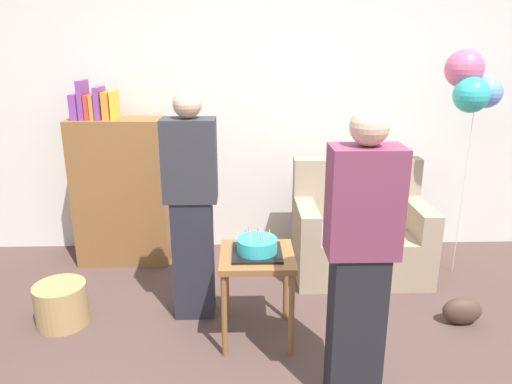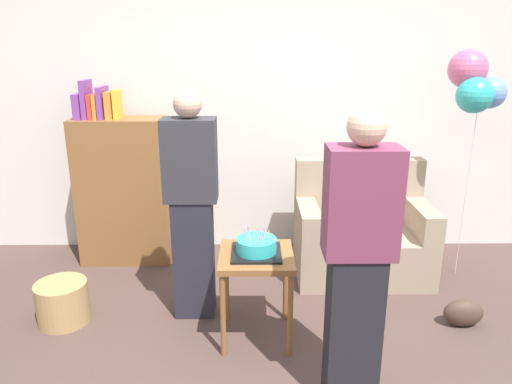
# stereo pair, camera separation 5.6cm
# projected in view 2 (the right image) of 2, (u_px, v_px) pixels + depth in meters

# --- Properties ---
(ground_plane) EXTENTS (8.00, 8.00, 0.00)m
(ground_plane) POSITION_uv_depth(u_px,v_px,m) (287.00, 379.00, 2.84)
(ground_plane) COLOR #4C3833
(wall_back) EXTENTS (6.00, 0.10, 2.70)m
(wall_back) POSITION_uv_depth(u_px,v_px,m) (274.00, 107.00, 4.40)
(wall_back) COLOR silver
(wall_back) RESTS_ON ground_plane
(couch) EXTENTS (1.10, 0.70, 0.96)m
(couch) POSITION_uv_depth(u_px,v_px,m) (361.00, 235.00, 4.08)
(couch) COLOR gray
(couch) RESTS_ON ground_plane
(bookshelf) EXTENTS (0.80, 0.36, 1.62)m
(bookshelf) POSITION_uv_depth(u_px,v_px,m) (123.00, 188.00, 4.24)
(bookshelf) COLOR brown
(bookshelf) RESTS_ON ground_plane
(side_table) EXTENTS (0.48, 0.48, 0.61)m
(side_table) POSITION_uv_depth(u_px,v_px,m) (256.00, 267.00, 3.11)
(side_table) COLOR brown
(side_table) RESTS_ON ground_plane
(birthday_cake) EXTENTS (0.32, 0.32, 0.17)m
(birthday_cake) POSITION_uv_depth(u_px,v_px,m) (256.00, 247.00, 3.07)
(birthday_cake) COLOR black
(birthday_cake) RESTS_ON side_table
(person_blowing_candles) EXTENTS (0.36, 0.22, 1.63)m
(person_blowing_candles) POSITION_uv_depth(u_px,v_px,m) (192.00, 206.00, 3.31)
(person_blowing_candles) COLOR #23232D
(person_blowing_candles) RESTS_ON ground_plane
(person_holding_cake) EXTENTS (0.36, 0.22, 1.63)m
(person_holding_cake) POSITION_uv_depth(u_px,v_px,m) (357.00, 263.00, 2.45)
(person_holding_cake) COLOR black
(person_holding_cake) RESTS_ON ground_plane
(wicker_basket) EXTENTS (0.36, 0.36, 0.30)m
(wicker_basket) POSITION_uv_depth(u_px,v_px,m) (63.00, 302.00, 3.39)
(wicker_basket) COLOR #A88451
(wicker_basket) RESTS_ON ground_plane
(handbag) EXTENTS (0.28, 0.14, 0.20)m
(handbag) POSITION_uv_depth(u_px,v_px,m) (463.00, 313.00, 3.35)
(handbag) COLOR #473328
(handbag) RESTS_ON ground_plane
(balloon_bunch) EXTENTS (0.43, 0.41, 1.87)m
(balloon_bunch) POSITION_uv_depth(u_px,v_px,m) (475.00, 83.00, 3.67)
(balloon_bunch) COLOR silver
(balloon_bunch) RESTS_ON ground_plane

